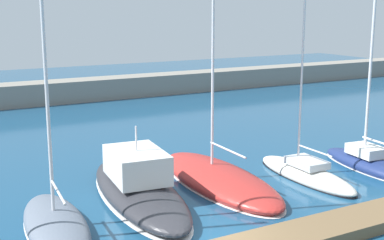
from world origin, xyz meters
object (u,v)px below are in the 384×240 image
object	(u,v)px
sailboat_slate_third	(56,224)
sailboat_navy_seventh	(368,161)
motorboat_charcoal_fourth	(138,186)
sailboat_ivory_sixth	(306,173)
sailboat_red_fifth	(219,178)

from	to	relation	value
sailboat_slate_third	sailboat_navy_seventh	world-z (taller)	sailboat_navy_seventh
sailboat_slate_third	sailboat_navy_seventh	size ratio (longest dim) A/B	0.90
motorboat_charcoal_fourth	sailboat_ivory_sixth	world-z (taller)	sailboat_ivory_sixth
sailboat_slate_third	motorboat_charcoal_fourth	size ratio (longest dim) A/B	1.24
sailboat_red_fifth	sailboat_navy_seventh	world-z (taller)	sailboat_red_fifth
sailboat_ivory_sixth	sailboat_slate_third	bearing A→B (deg)	92.53
sailboat_slate_third	sailboat_navy_seventh	distance (m)	16.66
motorboat_charcoal_fourth	sailboat_navy_seventh	distance (m)	12.61
sailboat_slate_third	sailboat_red_fifth	xyz separation A→B (m)	(8.39, 1.63, 0.02)
sailboat_navy_seventh	sailboat_slate_third	bearing A→B (deg)	95.72
sailboat_red_fifth	sailboat_ivory_sixth	world-z (taller)	sailboat_red_fifth
sailboat_ivory_sixth	sailboat_navy_seventh	xyz separation A→B (m)	(3.95, -0.39, 0.16)
sailboat_red_fifth	sailboat_navy_seventh	distance (m)	8.45
sailboat_red_fifth	sailboat_ivory_sixth	xyz separation A→B (m)	(4.32, -1.34, -0.04)
sailboat_slate_third	motorboat_charcoal_fourth	xyz separation A→B (m)	(4.18, 1.68, 0.29)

